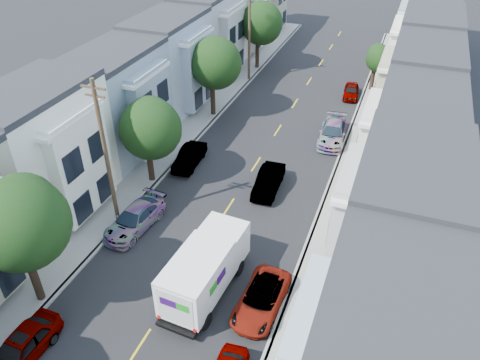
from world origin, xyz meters
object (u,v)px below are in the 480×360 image
(fedex_truck, at_px, (205,268))
(parked_right_b, at_px, (261,300))
(tree_e, at_px, (261,23))
(parked_left_d, at_px, (190,157))
(lead_sedan, at_px, (269,181))
(tree_d, at_px, (215,63))
(parked_right_d, at_px, (351,91))
(tree_far_r, at_px, (379,59))
(parked_right_c, at_px, (333,133))
(tree_c, at_px, (149,129))
(utility_pole_far, at_px, (249,33))
(parked_left_b, at_px, (21,348))
(tree_b, at_px, (20,224))
(utility_pole_near, at_px, (106,156))
(parked_left_c, at_px, (135,219))

(fedex_truck, xyz_separation_m, parked_right_b, (3.25, -0.09, -1.09))
(tree_e, distance_m, parked_left_d, 22.09)
(fedex_truck, relative_size, lead_sedan, 1.47)
(tree_d, height_order, parked_right_b, tree_d)
(fedex_truck, height_order, parked_left_d, fedex_truck)
(tree_d, relative_size, parked_right_d, 1.93)
(tree_far_r, relative_size, parked_right_c, 0.94)
(tree_c, relative_size, utility_pole_far, 0.67)
(parked_left_b, bearing_deg, utility_pole_far, 93.28)
(tree_e, relative_size, parked_right_c, 1.47)
(utility_pole_far, xyz_separation_m, parked_left_b, (1.40, -36.51, -4.40))
(parked_left_d, bearing_deg, parked_right_c, 34.46)
(parked_left_b, relative_size, parked_right_c, 0.90)
(tree_b, bearing_deg, tree_c, 90.00)
(utility_pole_near, distance_m, parked_left_c, 4.64)
(utility_pole_far, distance_m, parked_right_d, 12.09)
(utility_pole_near, height_order, parked_left_b, utility_pole_near)
(tree_e, distance_m, parked_right_b, 35.40)
(tree_b, bearing_deg, parked_right_d, 71.07)
(tree_b, bearing_deg, parked_left_b, -66.91)
(parked_left_d, bearing_deg, tree_e, 89.93)
(tree_c, xyz_separation_m, parked_right_d, (11.20, 20.36, -3.82))
(tree_c, bearing_deg, parked_left_b, -84.86)
(tree_b, relative_size, utility_pole_far, 0.78)
(tree_d, xyz_separation_m, parked_left_b, (1.40, -27.32, -4.36))
(tree_e, relative_size, fedex_truck, 1.16)
(parked_left_c, distance_m, parked_left_d, 8.22)
(parked_right_b, bearing_deg, fedex_truck, -179.26)
(parked_right_b, distance_m, parked_right_d, 29.03)
(parked_left_d, bearing_deg, utility_pole_near, -103.58)
(utility_pole_near, bearing_deg, parked_right_b, -17.70)
(parked_left_b, relative_size, parked_right_d, 1.20)
(parked_right_c, bearing_deg, parked_left_d, -146.07)
(utility_pole_near, distance_m, parked_right_c, 19.88)
(fedex_truck, bearing_deg, tree_b, -151.13)
(tree_c, xyz_separation_m, parked_left_b, (1.40, -15.60, -3.69))
(parked_left_d, bearing_deg, parked_left_b, -93.78)
(tree_b, bearing_deg, lead_sedan, 59.97)
(tree_b, xyz_separation_m, tree_c, (0.00, 12.31, -1.00))
(tree_d, distance_m, parked_left_c, 17.54)
(tree_d, xyz_separation_m, fedex_truck, (7.95, -20.30, -3.37))
(utility_pole_near, relative_size, parked_right_b, 2.12)
(tree_e, relative_size, parked_left_d, 1.80)
(utility_pole_near, height_order, fedex_truck, utility_pole_near)
(tree_c, distance_m, fedex_truck, 12.00)
(utility_pole_near, bearing_deg, tree_e, 90.00)
(tree_e, relative_size, parked_left_c, 1.55)
(tree_c, height_order, lead_sedan, tree_c)
(parked_left_d, bearing_deg, tree_far_r, 55.42)
(tree_b, distance_m, utility_pole_far, 33.22)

